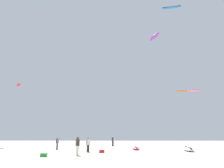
% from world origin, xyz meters
% --- Properties ---
extents(ground_plane, '(120.00, 120.00, 0.00)m').
position_xyz_m(ground_plane, '(0.00, 0.00, 0.00)').
color(ground_plane, beige).
extents(person_foreground, '(0.40, 0.56, 1.77)m').
position_xyz_m(person_foreground, '(-3.25, 6.41, 1.03)').
color(person_foreground, silver).
rests_on(person_foreground, ground).
extents(person_midground, '(0.44, 0.43, 1.72)m').
position_xyz_m(person_midground, '(0.05, 23.52, 1.00)').
color(person_midground, black).
rests_on(person_midground, ground).
extents(person_left, '(0.43, 0.40, 1.63)m').
position_xyz_m(person_left, '(-2.67, 10.15, 0.95)').
color(person_left, '#2D2D33').
rests_on(person_left, ground).
extents(person_right, '(0.37, 0.47, 1.66)m').
position_xyz_m(person_right, '(-7.39, 14.34, 0.97)').
color(person_right, navy).
rests_on(person_right, ground).
extents(kite_grounded_near, '(1.18, 3.50, 0.45)m').
position_xyz_m(kite_grounded_near, '(3.27, 14.62, 0.20)').
color(kite_grounded_near, '#E5598C').
rests_on(kite_grounded_near, ground).
extents(kite_grounded_mid, '(1.74, 4.28, 0.52)m').
position_xyz_m(kite_grounded_mid, '(9.49, 12.06, 0.24)').
color(kite_grounded_mid, white).
rests_on(kite_grounded_mid, ground).
extents(cooler_box, '(0.56, 0.36, 0.32)m').
position_xyz_m(cooler_box, '(-1.01, 9.29, 0.16)').
color(cooler_box, red).
rests_on(cooler_box, ground).
extents(gear_bag, '(0.56, 0.36, 0.32)m').
position_xyz_m(gear_bag, '(-5.99, 4.68, 0.16)').
color(gear_bag, green).
rests_on(gear_bag, ground).
extents(kite_aloft_0, '(2.03, 3.10, 0.76)m').
position_xyz_m(kite_aloft_0, '(-19.48, 26.92, 12.00)').
color(kite_aloft_0, red).
extents(kite_aloft_1, '(3.51, 1.64, 0.73)m').
position_xyz_m(kite_aloft_1, '(10.49, 18.02, 23.83)').
color(kite_aloft_1, blue).
extents(kite_aloft_2, '(3.35, 1.09, 0.74)m').
position_xyz_m(kite_aloft_2, '(16.90, 36.18, 12.50)').
color(kite_aloft_2, orange).
extents(kite_aloft_3, '(3.19, 1.06, 0.40)m').
position_xyz_m(kite_aloft_3, '(17.54, 29.79, 11.28)').
color(kite_aloft_3, '#E5598C').
extents(kite_aloft_4, '(2.29, 4.23, 0.59)m').
position_xyz_m(kite_aloft_4, '(9.22, 27.94, 23.09)').
color(kite_aloft_4, purple).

